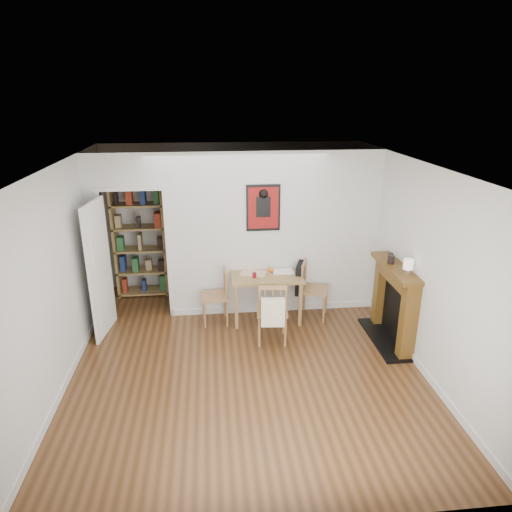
{
  "coord_description": "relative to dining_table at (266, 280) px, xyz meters",
  "views": [
    {
      "loc": [
        -0.41,
        -5.37,
        3.42
      ],
      "look_at": [
        0.21,
        0.6,
        1.24
      ],
      "focal_mm": 32.0,
      "sensor_mm": 36.0,
      "label": 1
    }
  ],
  "objects": [
    {
      "name": "dining_table",
      "position": [
        0.0,
        0.0,
        0.0
      ],
      "size": [
        1.09,
        0.7,
        0.75
      ],
      "color": "olive",
      "rests_on": "ground"
    },
    {
      "name": "bookshelf",
      "position": [
        -2.05,
        1.17,
        0.38
      ],
      "size": [
        0.88,
        0.35,
        2.09
      ],
      "color": "olive",
      "rests_on": "ground"
    },
    {
      "name": "fireplace",
      "position": [
        1.73,
        -0.85,
        -0.04
      ],
      "size": [
        0.45,
        1.25,
        1.16
      ],
      "color": "brown",
      "rests_on": "ground"
    },
    {
      "name": "mantel_lamp",
      "position": [
        1.72,
        -1.17,
        0.63
      ],
      "size": [
        0.13,
        0.13,
        0.21
      ],
      "color": "silver",
      "rests_on": "fireplace"
    },
    {
      "name": "ceramic_jar_a",
      "position": [
        1.65,
        -0.75,
        0.56
      ],
      "size": [
        0.1,
        0.1,
        0.12
      ],
      "primitive_type": "cylinder",
      "color": "black",
      "rests_on": "fireplace"
    },
    {
      "name": "ground",
      "position": [
        -0.42,
        -1.1,
        -0.66
      ],
      "size": [
        5.2,
        5.2,
        0.0
      ],
      "primitive_type": "plane",
      "color": "brown",
      "rests_on": "ground"
    },
    {
      "name": "chair_left",
      "position": [
        -0.8,
        -0.05,
        -0.22
      ],
      "size": [
        0.46,
        0.46,
        0.88
      ],
      "color": "#9B7248",
      "rests_on": "ground"
    },
    {
      "name": "notebook",
      "position": [
        0.27,
        0.1,
        0.1
      ],
      "size": [
        0.33,
        0.24,
        0.02
      ],
      "primitive_type": "cube",
      "rotation": [
        0.0,
        0.0,
        0.03
      ],
      "color": "white",
      "rests_on": "dining_table"
    },
    {
      "name": "red_glass",
      "position": [
        -0.19,
        -0.09,
        0.13
      ],
      "size": [
        0.06,
        0.06,
        0.08
      ],
      "primitive_type": "cylinder",
      "color": "maroon",
      "rests_on": "dining_table"
    },
    {
      "name": "ceramic_jar_b",
      "position": [
        1.71,
        -0.6,
        0.55
      ],
      "size": [
        0.07,
        0.07,
        0.09
      ],
      "primitive_type": "cylinder",
      "color": "black",
      "rests_on": "fireplace"
    },
    {
      "name": "room_shell",
      "position": [
        -0.32,
        0.24,
        0.64
      ],
      "size": [
        5.2,
        5.2,
        5.2
      ],
      "color": "silver",
      "rests_on": "ground"
    },
    {
      "name": "orange_fruit",
      "position": [
        0.09,
        0.11,
        0.13
      ],
      "size": [
        0.08,
        0.08,
        0.08
      ],
      "primitive_type": "sphere",
      "color": "orange",
      "rests_on": "dining_table"
    },
    {
      "name": "placemat",
      "position": [
        -0.19,
        0.09,
        0.09
      ],
      "size": [
        0.46,
        0.39,
        0.0
      ],
      "primitive_type": "cube",
      "rotation": [
        0.0,
        0.0,
        -0.3
      ],
      "color": "beige",
      "rests_on": "dining_table"
    },
    {
      "name": "chair_right",
      "position": [
        0.75,
        -0.01,
        -0.18
      ],
      "size": [
        0.63,
        0.59,
        0.92
      ],
      "color": "#9B7248",
      "rests_on": "ground"
    },
    {
      "name": "chair_front",
      "position": [
        -0.0,
        -0.71,
        -0.17
      ],
      "size": [
        0.52,
        0.57,
        0.95
      ],
      "color": "#9B7248",
      "rests_on": "ground"
    }
  ]
}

